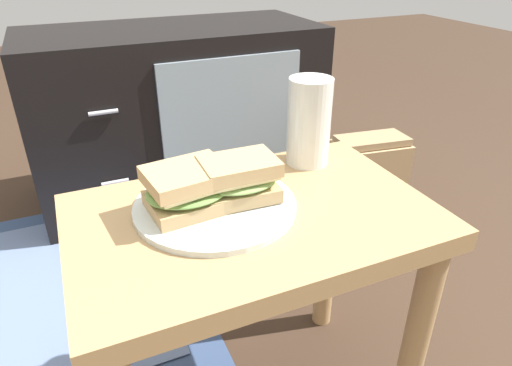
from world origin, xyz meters
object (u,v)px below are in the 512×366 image
Objects in this scene: plate at (215,206)px; paper_bag at (366,184)px; tv_cabinet at (178,113)px; sandwich_front at (188,189)px; sandwich_back at (239,179)px; beer_glass at (309,123)px.

plate is 0.82m from paper_bag.
tv_cabinet is 0.96m from sandwich_front.
sandwich_front is (-0.21, -0.91, 0.21)m from tv_cabinet.
paper_bag is (0.46, -0.50, -0.14)m from tv_cabinet.
paper_bag is (0.67, 0.42, -0.35)m from sandwich_front.
sandwich_front reaches higher than plate.
sandwich_front is at bearing -148.21° from paper_bag.
sandwich_back reaches higher than plate.
beer_glass is at bearing 22.57° from plate.
tv_cabinet is at bearing 79.25° from plate.
tv_cabinet reaches higher than plate.
plate is 0.06m from sandwich_front.
paper_bag is at bearing 35.51° from sandwich_back.
paper_bag is at bearing 31.79° from sandwich_front.
sandwich_front is 0.08m from sandwich_back.
sandwich_back is at bearing -3.74° from plate.
beer_glass is (0.17, 0.09, 0.03)m from sandwich_back.
tv_cabinet is 3.78× the size of plate.
plate is (-0.17, -0.91, 0.17)m from tv_cabinet.
sandwich_back is (0.04, -0.00, 0.04)m from plate.
tv_cabinet reaches higher than sandwich_back.
sandwich_back reaches higher than sandwich_front.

